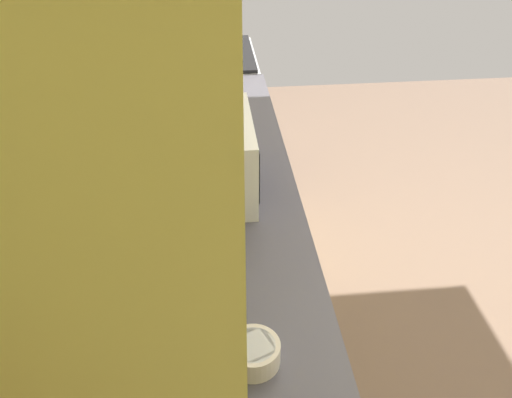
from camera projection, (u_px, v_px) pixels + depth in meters
ground_plane at (454, 335)px, 2.58m from camera, size 6.10×6.10×0.00m
wall_back at (85, 61)px, 1.66m from camera, size 3.93×0.12×2.80m
counter_run at (221, 356)px, 1.92m from camera, size 3.03×0.64×0.89m
oven_range at (207, 122)px, 3.41m from camera, size 0.64×0.62×1.07m
microwave at (204, 156)px, 1.93m from camera, size 0.45×0.36×0.28m
bowl at (253, 352)px, 1.34m from camera, size 0.14×0.14×0.06m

